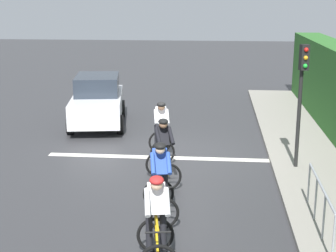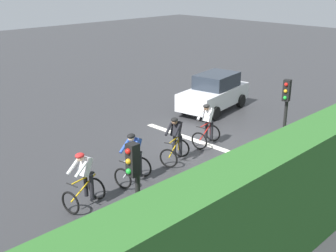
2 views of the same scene
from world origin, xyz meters
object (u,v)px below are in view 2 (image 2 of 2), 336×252
(cyclist_fourth, at_px, (207,125))
(car_white, at_px, (214,92))
(cyclist_second, at_px, (134,159))
(traffic_light_near_crossing, at_px, (285,116))
(pedestrian_railing_kerbside, at_px, (199,201))
(cyclist_lead, at_px, (84,180))
(cyclist_mid, at_px, (175,140))
(traffic_light_far_junction, at_px, (136,197))

(cyclist_fourth, xyz_separation_m, car_white, (2.70, -3.74, 0.08))
(cyclist_second, relative_size, traffic_light_near_crossing, 0.50)
(cyclist_second, height_order, cyclist_fourth, same)
(cyclist_fourth, bearing_deg, pedestrian_railing_kerbside, 128.23)
(cyclist_lead, distance_m, pedestrian_railing_kerbside, 3.33)
(car_white, height_order, pedestrian_railing_kerbside, car_white)
(cyclist_mid, bearing_deg, pedestrian_railing_kerbside, 142.56)
(cyclist_second, xyz_separation_m, traffic_light_far_junction, (-3.89, 3.24, 1.43))
(traffic_light_far_junction, xyz_separation_m, pedestrian_railing_kerbside, (0.75, -2.76, -1.47))
(car_white, bearing_deg, traffic_light_near_crossing, 144.57)
(cyclist_lead, relative_size, cyclist_mid, 1.00)
(cyclist_mid, relative_size, traffic_light_near_crossing, 0.50)
(traffic_light_near_crossing, height_order, traffic_light_far_junction, same)
(car_white, bearing_deg, cyclist_second, 111.85)
(cyclist_fourth, height_order, traffic_light_far_junction, traffic_light_far_junction)
(car_white, distance_m, traffic_light_far_junction, 13.14)
(cyclist_lead, relative_size, pedestrian_railing_kerbside, 0.62)
(cyclist_second, relative_size, car_white, 0.38)
(cyclist_fourth, bearing_deg, cyclist_mid, 97.23)
(traffic_light_far_junction, bearing_deg, car_white, -57.54)
(cyclist_mid, bearing_deg, traffic_light_near_crossing, -160.96)
(cyclist_fourth, relative_size, traffic_light_near_crossing, 0.50)
(car_white, bearing_deg, cyclist_fourth, 125.83)
(cyclist_mid, xyz_separation_m, car_white, (2.95, -5.73, 0.08))
(cyclist_lead, xyz_separation_m, pedestrian_railing_kerbside, (-2.98, -1.49, -0.04))
(pedestrian_railing_kerbside, bearing_deg, traffic_light_far_junction, 105.18)
(car_white, xyz_separation_m, pedestrian_railing_kerbside, (-6.26, 8.26, -0.12))
(cyclist_second, distance_m, traffic_light_far_junction, 5.26)
(cyclist_mid, bearing_deg, cyclist_lead, 94.66)
(cyclist_fourth, relative_size, car_white, 0.38)
(cyclist_second, distance_m, car_white, 8.39)
(traffic_light_near_crossing, bearing_deg, cyclist_lead, 59.18)
(cyclist_fourth, height_order, pedestrian_railing_kerbside, cyclist_fourth)
(cyclist_fourth, relative_size, traffic_light_far_junction, 0.50)
(traffic_light_near_crossing, bearing_deg, cyclist_second, 44.79)
(cyclist_lead, bearing_deg, traffic_light_near_crossing, -120.82)
(car_white, height_order, traffic_light_near_crossing, traffic_light_near_crossing)
(cyclist_mid, distance_m, traffic_light_near_crossing, 3.90)
(traffic_light_near_crossing, xyz_separation_m, pedestrian_railing_kerbside, (0.12, 3.72, -1.47))
(cyclist_lead, height_order, car_white, car_white)
(cyclist_fourth, bearing_deg, car_white, -54.17)
(cyclist_second, bearing_deg, cyclist_mid, -85.32)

